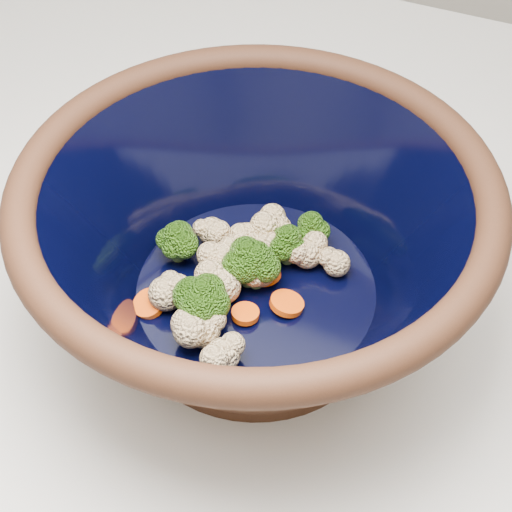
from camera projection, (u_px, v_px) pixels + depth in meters
The scene contains 3 objects.
counter at pixel (240, 472), 1.05m from camera, with size 1.20×1.20×0.90m, color silver.
mixing_bowl at pixel (256, 243), 0.61m from camera, with size 0.44×0.44×0.17m.
vegetable_pile at pixel (242, 265), 0.64m from camera, with size 0.17×0.19×0.06m.
Camera 1 is at (0.22, -0.42, 1.44)m, focal length 50.00 mm.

